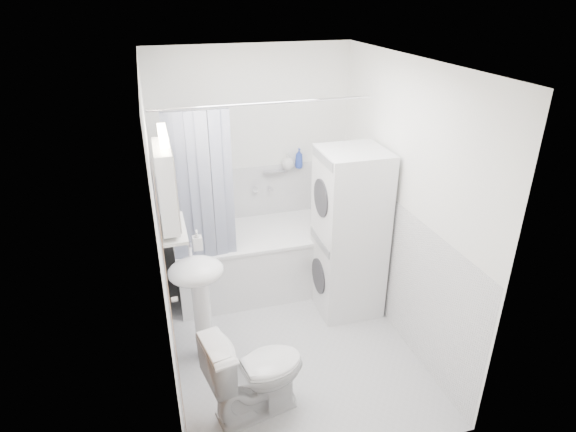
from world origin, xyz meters
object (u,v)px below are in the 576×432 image
object	(u,v)px
toilet	(256,372)
bathtub	(260,256)
sink	(198,287)
washer_dryer	(349,234)

from	to	relation	value
toilet	bathtub	bearing A→B (deg)	-25.63
sink	washer_dryer	xyz separation A→B (m)	(1.43, 0.34, 0.10)
bathtub	washer_dryer	size ratio (longest dim) A/B	1.06
washer_dryer	bathtub	bearing A→B (deg)	141.95
toilet	washer_dryer	bearing A→B (deg)	-59.14
bathtub	toilet	xyz separation A→B (m)	(-0.40, -1.61, 0.00)
bathtub	toilet	size ratio (longest dim) A/B	2.32
sink	toilet	bearing A→B (deg)	-66.28
sink	washer_dryer	bearing A→B (deg)	13.26
sink	bathtub	bearing A→B (deg)	52.27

